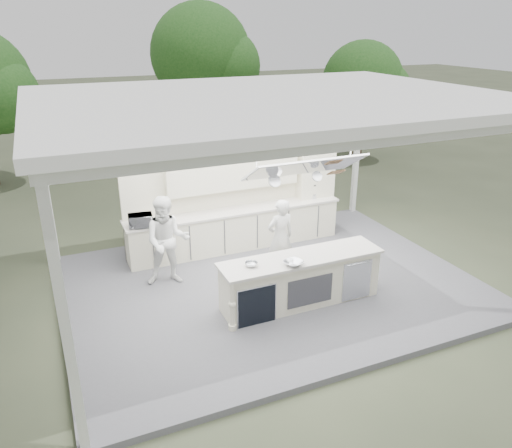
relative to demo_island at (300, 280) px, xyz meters
name	(u,v)px	position (x,y,z in m)	size (l,w,h in m)	color
ground	(270,288)	(-0.18, 0.91, -0.60)	(90.00, 90.00, 0.00)	#474E35
stage_deck	(270,285)	(-0.18, 0.91, -0.54)	(8.00, 6.00, 0.12)	#56575B
tent	(273,103)	(-0.18, 0.90, 3.11)	(8.20, 6.20, 3.86)	white
demo_island	(300,280)	(0.00, 0.00, 0.00)	(3.10, 0.79, 0.95)	beige
back_counter	(236,228)	(-0.18, 2.81, 0.00)	(5.08, 0.72, 0.95)	beige
back_wall_unit	(250,183)	(0.27, 3.03, 0.98)	(5.05, 0.48, 2.25)	beige
tree_cluster	(147,77)	(-0.34, 10.68, 2.69)	(19.55, 9.40, 5.85)	#483524
head_chef	(280,237)	(0.18, 1.22, 0.34)	(0.60, 0.39, 1.64)	silver
sous_chef	(167,241)	(-2.04, 1.75, 0.44)	(0.89, 0.69, 1.83)	white
toaster_oven	(140,221)	(-2.38, 2.61, 0.61)	(0.49, 0.33, 0.27)	#B5B7BC
bowl_large	(294,263)	(-0.28, -0.24, 0.51)	(0.33, 0.33, 0.08)	silver
bowl_small	(251,264)	(-0.97, 0.02, 0.51)	(0.23, 0.23, 0.07)	silver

